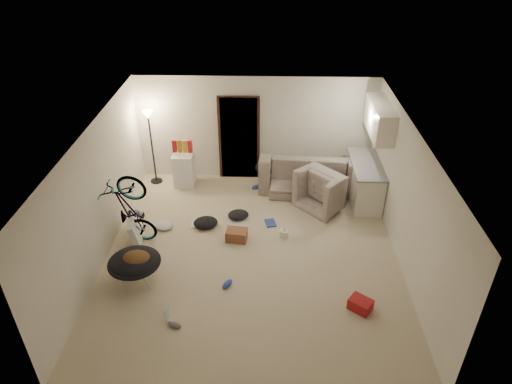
{
  "coord_description": "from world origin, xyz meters",
  "views": [
    {
      "loc": [
        0.28,
        -6.76,
        5.62
      ],
      "look_at": [
        0.07,
        0.6,
        1.02
      ],
      "focal_mm": 32.0,
      "sensor_mm": 36.0,
      "label": 1
    }
  ],
  "objects_px": {
    "armchair": "(329,191)",
    "mini_fridge": "(184,169)",
    "tv_box": "(135,228)",
    "drink_case_b": "(360,305)",
    "floor_lamp": "(150,132)",
    "saucer_chair": "(135,266)",
    "drink_case_a": "(237,235)",
    "sofa": "(308,176)",
    "bicycle": "(133,225)",
    "juicer": "(284,233)",
    "kitchen_counter": "(364,182)"
  },
  "relations": [
    {
      "from": "bicycle",
      "to": "saucer_chair",
      "type": "height_order",
      "value": "bicycle"
    },
    {
      "from": "bicycle",
      "to": "juicer",
      "type": "height_order",
      "value": "bicycle"
    },
    {
      "from": "bicycle",
      "to": "saucer_chair",
      "type": "xyz_separation_m",
      "value": [
        0.32,
        -1.13,
        -0.05
      ]
    },
    {
      "from": "saucer_chair",
      "to": "armchair",
      "type": "bearing_deg",
      "value": 36.31
    },
    {
      "from": "drink_case_a",
      "to": "juicer",
      "type": "height_order",
      "value": "juicer"
    },
    {
      "from": "floor_lamp",
      "to": "mini_fridge",
      "type": "relative_size",
      "value": 2.28
    },
    {
      "from": "armchair",
      "to": "tv_box",
      "type": "distance_m",
      "value": 4.19
    },
    {
      "from": "armchair",
      "to": "mini_fridge",
      "type": "xyz_separation_m",
      "value": [
        -3.32,
        0.74,
        0.07
      ]
    },
    {
      "from": "armchair",
      "to": "juicer",
      "type": "xyz_separation_m",
      "value": [
        -1.01,
        -1.27,
        -0.23
      ]
    },
    {
      "from": "drink_case_a",
      "to": "drink_case_b",
      "type": "bearing_deg",
      "value": -33.29
    },
    {
      "from": "drink_case_a",
      "to": "drink_case_b",
      "type": "relative_size",
      "value": 1.13
    },
    {
      "from": "floor_lamp",
      "to": "armchair",
      "type": "relative_size",
      "value": 1.79
    },
    {
      "from": "mini_fridge",
      "to": "drink_case_b",
      "type": "bearing_deg",
      "value": -47.57
    },
    {
      "from": "mini_fridge",
      "to": "floor_lamp",
      "type": "bearing_deg",
      "value": 172.53
    },
    {
      "from": "sofa",
      "to": "armchair",
      "type": "height_order",
      "value": "armchair"
    },
    {
      "from": "floor_lamp",
      "to": "tv_box",
      "type": "relative_size",
      "value": 2.02
    },
    {
      "from": "floor_lamp",
      "to": "drink_case_a",
      "type": "xyz_separation_m",
      "value": [
        2.09,
        -2.23,
        -1.19
      ]
    },
    {
      "from": "drink_case_a",
      "to": "juicer",
      "type": "xyz_separation_m",
      "value": [
        0.94,
        0.11,
        -0.01
      ]
    },
    {
      "from": "floor_lamp",
      "to": "bicycle",
      "type": "relative_size",
      "value": 1.1
    },
    {
      "from": "juicer",
      "to": "floor_lamp",
      "type": "bearing_deg",
      "value": 145.05
    },
    {
      "from": "drink_case_b",
      "to": "floor_lamp",
      "type": "bearing_deg",
      "value": 173.71
    },
    {
      "from": "floor_lamp",
      "to": "bicycle",
      "type": "distance_m",
      "value": 2.53
    },
    {
      "from": "floor_lamp",
      "to": "juicer",
      "type": "relative_size",
      "value": 7.2
    },
    {
      "from": "tv_box",
      "to": "drink_case_b",
      "type": "height_order",
      "value": "tv_box"
    },
    {
      "from": "mini_fridge",
      "to": "kitchen_counter",
      "type": "bearing_deg",
      "value": -7.14
    },
    {
      "from": "armchair",
      "to": "bicycle",
      "type": "relative_size",
      "value": 0.61
    },
    {
      "from": "armchair",
      "to": "saucer_chair",
      "type": "xyz_separation_m",
      "value": [
        -3.62,
        -2.66,
        0.05
      ]
    },
    {
      "from": "mini_fridge",
      "to": "armchair",
      "type": "bearing_deg",
      "value": -12.13
    },
    {
      "from": "bicycle",
      "to": "drink_case_a",
      "type": "bearing_deg",
      "value": -78.73
    },
    {
      "from": "floor_lamp",
      "to": "saucer_chair",
      "type": "bearing_deg",
      "value": -83.12
    },
    {
      "from": "bicycle",
      "to": "drink_case_b",
      "type": "height_order",
      "value": "bicycle"
    },
    {
      "from": "mini_fridge",
      "to": "juicer",
      "type": "height_order",
      "value": "mini_fridge"
    },
    {
      "from": "armchair",
      "to": "bicycle",
      "type": "height_order",
      "value": "bicycle"
    },
    {
      "from": "saucer_chair",
      "to": "tv_box",
      "type": "bearing_deg",
      "value": 104.84
    },
    {
      "from": "kitchen_counter",
      "to": "drink_case_b",
      "type": "xyz_separation_m",
      "value": [
        -0.6,
        -3.36,
        -0.34
      ]
    },
    {
      "from": "floor_lamp",
      "to": "kitchen_counter",
      "type": "bearing_deg",
      "value": -7.66
    },
    {
      "from": "kitchen_counter",
      "to": "sofa",
      "type": "bearing_deg",
      "value": 159.55
    },
    {
      "from": "tv_box",
      "to": "juicer",
      "type": "height_order",
      "value": "tv_box"
    },
    {
      "from": "tv_box",
      "to": "juicer",
      "type": "relative_size",
      "value": 3.56
    },
    {
      "from": "drink_case_b",
      "to": "mini_fridge",
      "type": "bearing_deg",
      "value": 169.13
    },
    {
      "from": "floor_lamp",
      "to": "mini_fridge",
      "type": "bearing_deg",
      "value": -7.95
    },
    {
      "from": "armchair",
      "to": "tv_box",
      "type": "bearing_deg",
      "value": 66.3
    },
    {
      "from": "kitchen_counter",
      "to": "sofa",
      "type": "distance_m",
      "value": 1.29
    },
    {
      "from": "tv_box",
      "to": "sofa",
      "type": "bearing_deg",
      "value": 16.82
    },
    {
      "from": "mini_fridge",
      "to": "tv_box",
      "type": "relative_size",
      "value": 0.89
    },
    {
      "from": "bicycle",
      "to": "juicer",
      "type": "bearing_deg",
      "value": -77.98
    },
    {
      "from": "sofa",
      "to": "juicer",
      "type": "relative_size",
      "value": 8.9
    },
    {
      "from": "bicycle",
      "to": "juicer",
      "type": "relative_size",
      "value": 6.54
    },
    {
      "from": "bicycle",
      "to": "mini_fridge",
      "type": "xyz_separation_m",
      "value": [
        0.62,
        2.27,
        -0.04
      ]
    },
    {
      "from": "tv_box",
      "to": "drink_case_a",
      "type": "distance_m",
      "value": 2.0
    }
  ]
}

